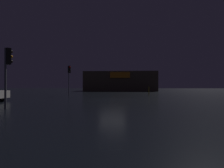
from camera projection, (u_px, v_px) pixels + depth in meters
ground_plane at (113, 100)px, 17.72m from camera, size 120.00×120.00×0.00m
store_building at (120, 81)px, 44.26m from camera, size 17.43×7.32×4.72m
traffic_signal_main at (8, 64)px, 11.08m from camera, size 0.41×0.43×3.79m
traffic_signal_opposite at (69, 73)px, 24.45m from camera, size 0.42×0.42×4.13m
bollard_kerb_a at (149, 91)px, 25.11m from camera, size 0.10×0.10×1.22m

